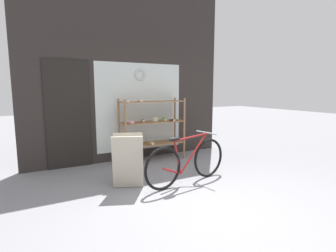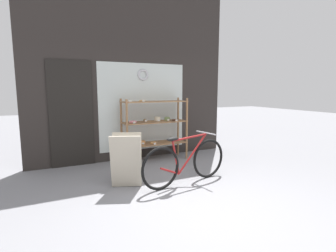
% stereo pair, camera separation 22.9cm
% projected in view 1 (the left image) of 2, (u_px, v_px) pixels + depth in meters
% --- Properties ---
extents(ground_plane, '(30.00, 30.00, 0.00)m').
position_uv_depth(ground_plane, '(212.00, 209.00, 3.41)').
color(ground_plane, gray).
extents(storefront_facade, '(4.46, 0.13, 3.89)m').
position_uv_depth(storefront_facade, '(129.00, 73.00, 5.61)').
color(storefront_facade, '#2D2826').
rests_on(storefront_facade, ground_plane).
extents(display_case, '(1.41, 0.45, 1.35)m').
position_uv_depth(display_case, '(152.00, 124.00, 5.63)').
color(display_case, '#8E6642').
rests_on(display_case, ground_plane).
extents(bicycle, '(1.67, 0.46, 0.82)m').
position_uv_depth(bicycle, '(187.00, 161.00, 4.30)').
color(bicycle, black).
rests_on(bicycle, ground_plane).
extents(sandwich_board, '(0.58, 0.53, 0.85)m').
position_uv_depth(sandwich_board, '(128.00, 161.00, 4.09)').
color(sandwich_board, '#B2A893').
rests_on(sandwich_board, ground_plane).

